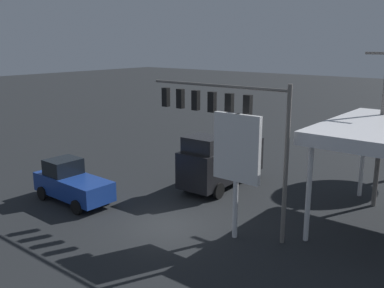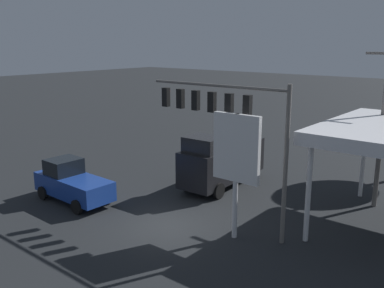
% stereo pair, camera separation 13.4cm
% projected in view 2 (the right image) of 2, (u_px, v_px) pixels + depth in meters
% --- Properties ---
extents(ground_plane, '(200.00, 200.00, 0.00)m').
position_uv_depth(ground_plane, '(167.00, 225.00, 21.61)').
color(ground_plane, black).
extents(traffic_signal_assembly, '(7.90, 0.43, 7.30)m').
position_uv_depth(traffic_signal_assembly, '(223.00, 113.00, 20.56)').
color(traffic_signal_assembly, slate).
rests_on(traffic_signal_assembly, ground).
extents(utility_pole, '(2.40, 0.26, 9.05)m').
position_uv_depth(utility_pole, '(383.00, 122.00, 23.04)').
color(utility_pole, slate).
rests_on(utility_pole, ground).
extents(price_sign, '(2.39, 0.27, 5.93)m').
position_uv_depth(price_sign, '(236.00, 153.00, 19.35)').
color(price_sign, silver).
rests_on(price_sign, ground).
extents(pickup_parked, '(5.25, 2.36, 2.40)m').
position_uv_depth(pickup_parked, '(72.00, 183.00, 24.70)').
color(pickup_parked, navy).
rests_on(pickup_parked, ground).
extents(delivery_truck, '(2.78, 6.89, 3.58)m').
position_uv_depth(delivery_truck, '(221.00, 160.00, 27.15)').
color(delivery_truck, black).
rests_on(delivery_truck, ground).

